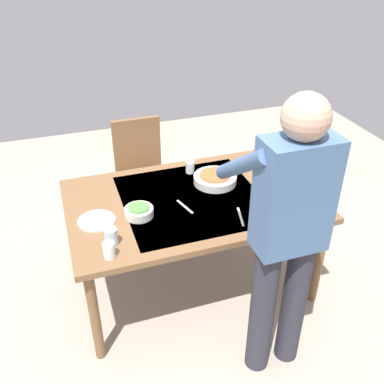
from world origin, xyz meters
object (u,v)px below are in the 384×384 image
at_px(wine_bottle, 279,186).
at_px(side_bowl_salad, 139,211).
at_px(serving_bowl_pasta, 215,179).
at_px(wine_glass_left, 269,168).
at_px(water_cup_near_left, 111,237).
at_px(dining_table, 192,206).
at_px(person_server, 287,230).
at_px(water_cup_near_right, 190,167).
at_px(water_cup_far_left, 109,250).
at_px(chair_near, 141,166).
at_px(water_cup_far_right, 314,199).
at_px(dinner_plate_near, 97,221).

relative_size(wine_bottle, side_bowl_salad, 1.64).
bearing_deg(serving_bowl_pasta, wine_glass_left, 165.34).
bearing_deg(water_cup_near_left, serving_bowl_pasta, -150.70).
relative_size(wine_bottle, wine_glass_left, 1.96).
bearing_deg(dining_table, person_server, 107.22).
relative_size(water_cup_near_left, water_cup_near_right, 1.20).
relative_size(water_cup_far_left, serving_bowl_pasta, 0.31).
bearing_deg(water_cup_near_right, side_bowl_salad, 41.56).
bearing_deg(water_cup_near_right, dining_table, 73.57).
bearing_deg(water_cup_near_right, water_cup_near_left, 43.33).
height_order(chair_near, water_cup_far_left, chair_near).
relative_size(person_server, wine_glass_left, 11.19).
bearing_deg(dining_table, water_cup_far_right, 156.15).
bearing_deg(wine_bottle, water_cup_far_left, 10.72).
relative_size(wine_glass_left, serving_bowl_pasta, 0.50).
bearing_deg(wine_bottle, wine_glass_left, -102.18).
xyz_separation_m(wine_glass_left, water_cup_near_left, (1.17, 0.36, -0.05)).
relative_size(serving_bowl_pasta, dinner_plate_near, 1.30).
bearing_deg(wine_glass_left, dinner_plate_near, 5.10).
bearing_deg(wine_bottle, water_cup_near_right, -51.36).
distance_m(water_cup_near_right, dinner_plate_near, 0.84).
distance_m(person_server, serving_bowl_pasta, 0.95).
relative_size(chair_near, side_bowl_salad, 5.06).
relative_size(dining_table, water_cup_near_left, 15.43).
xyz_separation_m(wine_glass_left, water_cup_near_right, (0.48, -0.29, -0.06)).
distance_m(chair_near, dinner_plate_near, 1.10).
relative_size(water_cup_far_right, side_bowl_salad, 0.48).
height_order(person_server, wine_glass_left, person_server).
xyz_separation_m(water_cup_far_left, dinner_plate_near, (0.02, -0.35, -0.04)).
bearing_deg(serving_bowl_pasta, water_cup_near_right, -58.86).
bearing_deg(water_cup_far_right, person_server, 44.13).
relative_size(side_bowl_salad, dinner_plate_near, 0.78).
distance_m(chair_near, water_cup_far_left, 1.42).
xyz_separation_m(wine_bottle, water_cup_near_right, (0.43, -0.54, -0.07)).
bearing_deg(water_cup_near_left, person_server, 150.26).
height_order(wine_bottle, water_cup_far_right, wine_bottle).
bearing_deg(water_cup_near_left, water_cup_far_right, 179.58).
xyz_separation_m(wine_bottle, serving_bowl_pasta, (0.31, -0.34, -0.08)).
bearing_deg(wine_bottle, person_server, 64.03).
bearing_deg(side_bowl_salad, person_server, 131.46).
bearing_deg(water_cup_far_right, water_cup_near_left, -0.42).
height_order(dining_table, person_server, person_server).
relative_size(person_server, wine_bottle, 5.71).
bearing_deg(dinner_plate_near, serving_bowl_pasta, -166.60).
distance_m(wine_glass_left, serving_bowl_pasta, 0.38).
bearing_deg(wine_glass_left, water_cup_far_right, 110.97).
relative_size(dining_table, wine_glass_left, 10.83).
height_order(chair_near, water_cup_far_right, chair_near).
relative_size(wine_bottle, water_cup_near_right, 3.35).
distance_m(wine_glass_left, water_cup_far_right, 0.40).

